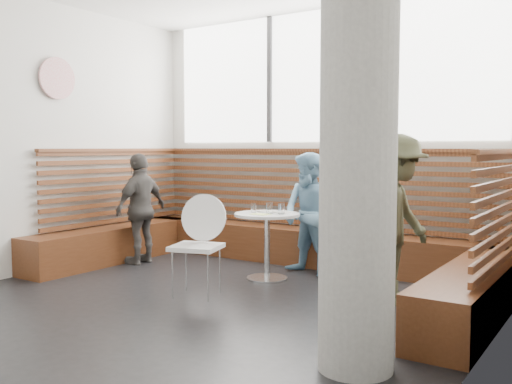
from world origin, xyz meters
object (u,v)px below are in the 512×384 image
Objects in this scene: cafe_chair at (201,236)px; child_back at (310,214)px; adult_man at (396,219)px; cafe_table at (267,232)px; concrete_column at (358,128)px; child_left at (141,209)px.

child_back is at bearing 53.82° from cafe_chair.
adult_man is at bearing 7.80° from cafe_chair.
cafe_table is at bearing 94.72° from adult_man.
concrete_column is 3.20× the size of cafe_chair.
concrete_column is at bearing -41.49° from cafe_chair.
child_left reaches higher than cafe_chair.
cafe_chair reaches higher than cafe_table.
child_left is at bearing -176.33° from cafe_table.
cafe_chair is 1.80m from child_left.
concrete_column is 2.85m from cafe_table.
cafe_table is 0.53× the size of child_back.
child_back reaches higher than cafe_chair.
adult_man is 1.13× the size of child_back.
concrete_column is at bearing -43.48° from child_back.
cafe_table is (-1.88, 1.86, -1.07)m from concrete_column.
cafe_table is 0.93m from cafe_chair.
child_left is (-1.62, 0.79, 0.11)m from cafe_chair.
cafe_chair is at bearing -102.74° from cafe_table.
cafe_chair is 0.71× the size of child_left.
cafe_chair is at bearing 155.25° from concrete_column.
cafe_chair is 1.47m from child_back.
child_back is 2.19m from child_left.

